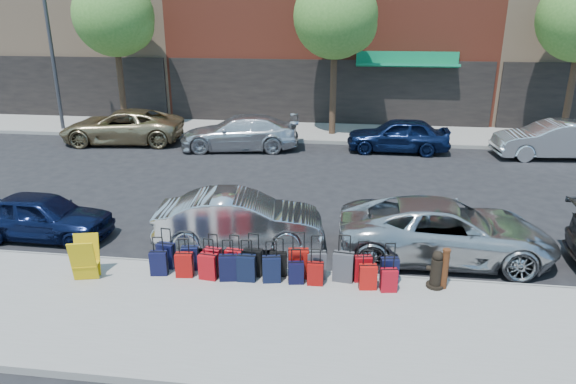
# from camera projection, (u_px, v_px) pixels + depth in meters

# --- Properties ---
(ground) EXTENTS (120.00, 120.00, 0.00)m
(ground) POSITION_uv_depth(u_px,v_px,m) (299.00, 205.00, 16.04)
(ground) COLOR black
(ground) RESTS_ON ground
(sidewalk_near) EXTENTS (60.00, 4.00, 0.15)m
(sidewalk_near) POSITION_uv_depth(u_px,v_px,m) (261.00, 321.00, 9.94)
(sidewalk_near) COLOR gray
(sidewalk_near) RESTS_ON ground
(sidewalk_far) EXTENTS (60.00, 4.00, 0.15)m
(sidewalk_far) POSITION_uv_depth(u_px,v_px,m) (322.00, 132.00, 25.36)
(sidewalk_far) COLOR gray
(sidewalk_far) RESTS_ON ground
(curb_near) EXTENTS (60.00, 0.08, 0.15)m
(curb_near) POSITION_uv_depth(u_px,v_px,m) (277.00, 271.00, 11.83)
(curb_near) COLOR gray
(curb_near) RESTS_ON ground
(curb_far) EXTENTS (60.00, 0.08, 0.15)m
(curb_far) POSITION_uv_depth(u_px,v_px,m) (319.00, 142.00, 23.47)
(curb_far) COLOR gray
(curb_far) RESTS_ON ground
(tree_left) EXTENTS (3.80, 3.80, 7.27)m
(tree_left) POSITION_uv_depth(u_px,v_px,m) (117.00, 18.00, 24.36)
(tree_left) COLOR black
(tree_left) RESTS_ON sidewalk_far
(tree_center) EXTENTS (3.80, 3.80, 7.27)m
(tree_center) POSITION_uv_depth(u_px,v_px,m) (338.00, 19.00, 23.03)
(tree_center) COLOR black
(tree_center) RESTS_ON sidewalk_far
(streetlight) EXTENTS (2.59, 0.18, 8.00)m
(streetlight) POSITION_uv_depth(u_px,v_px,m) (53.00, 35.00, 24.33)
(streetlight) COLOR #333338
(streetlight) RESTS_ON sidewalk_far
(suitcase_front_0) EXTENTS (0.41, 0.26, 0.95)m
(suitcase_front_0) POSITION_uv_depth(u_px,v_px,m) (166.00, 255.00, 11.77)
(suitcase_front_0) COLOR black
(suitcase_front_0) RESTS_ON sidewalk_near
(suitcase_front_1) EXTENTS (0.40, 0.27, 0.89)m
(suitcase_front_1) POSITION_uv_depth(u_px,v_px,m) (190.00, 258.00, 11.69)
(suitcase_front_1) COLOR black
(suitcase_front_1) RESTS_ON sidewalk_near
(suitcase_front_2) EXTENTS (0.40, 0.26, 0.90)m
(suitcase_front_2) POSITION_uv_depth(u_px,v_px,m) (213.00, 260.00, 11.59)
(suitcase_front_2) COLOR #AB0B15
(suitcase_front_2) RESTS_ON sidewalk_near
(suitcase_front_3) EXTENTS (0.40, 0.25, 0.92)m
(suitcase_front_3) POSITION_uv_depth(u_px,v_px,m) (234.00, 261.00, 11.50)
(suitcase_front_3) COLOR #AE0B11
(suitcase_front_3) RESTS_ON sidewalk_near
(suitcase_front_4) EXTENTS (0.43, 0.27, 0.99)m
(suitcase_front_4) POSITION_uv_depth(u_px,v_px,m) (253.00, 262.00, 11.43)
(suitcase_front_4) COLOR black
(suitcase_front_4) RESTS_ON sidewalk_near
(suitcase_front_5) EXTENTS (0.38, 0.22, 0.89)m
(suitcase_front_5) POSITION_uv_depth(u_px,v_px,m) (278.00, 264.00, 11.41)
(suitcase_front_5) COLOR black
(suitcase_front_5) RESTS_ON sidewalk_near
(suitcase_front_6) EXTENTS (0.47, 0.30, 1.06)m
(suitcase_front_6) POSITION_uv_depth(u_px,v_px,m) (298.00, 263.00, 11.32)
(suitcase_front_6) COLOR #930E09
(suitcase_front_6) RESTS_ON sidewalk_near
(suitcase_front_7) EXTENTS (0.44, 0.29, 1.00)m
(suitcase_front_7) POSITION_uv_depth(u_px,v_px,m) (317.00, 265.00, 11.30)
(suitcase_front_7) COLOR #3B3B40
(suitcase_front_7) RESTS_ON sidewalk_near
(suitcase_front_8) EXTENTS (0.47, 0.29, 1.06)m
(suitcase_front_8) POSITION_uv_depth(u_px,v_px,m) (343.00, 267.00, 11.17)
(suitcase_front_8) COLOR #3B3A3F
(suitcase_front_8) RESTS_ON sidewalk_near
(suitcase_front_9) EXTENTS (0.42, 0.28, 0.92)m
(suitcase_front_9) POSITION_uv_depth(u_px,v_px,m) (363.00, 269.00, 11.18)
(suitcase_front_9) COLOR maroon
(suitcase_front_9) RESTS_ON sidewalk_near
(suitcase_front_10) EXTENTS (0.41, 0.27, 0.92)m
(suitcase_front_10) POSITION_uv_depth(u_px,v_px,m) (389.00, 270.00, 11.11)
(suitcase_front_10) COLOR black
(suitcase_front_10) RESTS_ON sidewalk_near
(suitcase_back_0) EXTENTS (0.40, 0.27, 0.89)m
(suitcase_back_0) POSITION_uv_depth(u_px,v_px,m) (159.00, 263.00, 11.45)
(suitcase_back_0) COLOR black
(suitcase_back_0) RESTS_ON sidewalk_near
(suitcase_back_1) EXTENTS (0.40, 0.26, 0.90)m
(suitcase_back_1) POSITION_uv_depth(u_px,v_px,m) (184.00, 265.00, 11.37)
(suitcase_back_1) COLOR #960B09
(suitcase_back_1) RESTS_ON sidewalk_near
(suitcase_back_2) EXTENTS (0.42, 0.28, 0.94)m
(suitcase_back_2) POSITION_uv_depth(u_px,v_px,m) (208.00, 266.00, 11.27)
(suitcase_back_2) COLOR #9A0910
(suitcase_back_2) RESTS_ON sidewalk_near
(suitcase_back_3) EXTENTS (0.43, 0.29, 0.93)m
(suitcase_back_3) POSITION_uv_depth(u_px,v_px,m) (228.00, 268.00, 11.22)
(suitcase_back_3) COLOR black
(suitcase_back_3) RESTS_ON sidewalk_near
(suitcase_back_4) EXTENTS (0.40, 0.24, 0.95)m
(suitcase_back_4) POSITION_uv_depth(u_px,v_px,m) (246.00, 268.00, 11.19)
(suitcase_back_4) COLOR black
(suitcase_back_4) RESTS_ON sidewalk_near
(suitcase_back_5) EXTENTS (0.43, 0.30, 0.94)m
(suitcase_back_5) POSITION_uv_depth(u_px,v_px,m) (271.00, 269.00, 11.15)
(suitcase_back_5) COLOR black
(suitcase_back_5) RESTS_ON sidewalk_near
(suitcase_back_6) EXTENTS (0.36, 0.24, 0.80)m
(suitcase_back_6) POSITION_uv_depth(u_px,v_px,m) (296.00, 273.00, 11.09)
(suitcase_back_6) COLOR black
(suitcase_back_6) RESTS_ON sidewalk_near
(suitcase_back_7) EXTENTS (0.35, 0.21, 0.82)m
(suitcase_back_7) POSITION_uv_depth(u_px,v_px,m) (315.00, 274.00, 11.04)
(suitcase_back_7) COLOR maroon
(suitcase_back_7) RESTS_ON sidewalk_near
(suitcase_back_9) EXTENTS (0.39, 0.26, 0.88)m
(suitcase_back_9) POSITION_uv_depth(u_px,v_px,m) (368.00, 277.00, 10.87)
(suitcase_back_9) COLOR #B30F0B
(suitcase_back_9) RESTS_ON sidewalk_near
(suitcase_back_10) EXTENTS (0.37, 0.25, 0.81)m
(suitcase_back_10) POSITION_uv_depth(u_px,v_px,m) (389.00, 280.00, 10.77)
(suitcase_back_10) COLOR #A10A16
(suitcase_back_10) RESTS_ON sidewalk_near
(fire_hydrant) EXTENTS (0.43, 0.38, 0.84)m
(fire_hydrant) POSITION_uv_depth(u_px,v_px,m) (436.00, 270.00, 10.89)
(fire_hydrant) COLOR black
(fire_hydrant) RESTS_ON sidewalk_near
(bollard) EXTENTS (0.17, 0.17, 0.91)m
(bollard) POSITION_uv_depth(u_px,v_px,m) (445.00, 268.00, 10.82)
(bollard) COLOR #38190C
(bollard) RESTS_ON sidewalk_near
(display_rack) EXTENTS (0.66, 0.70, 0.96)m
(display_rack) POSITION_uv_depth(u_px,v_px,m) (85.00, 259.00, 11.23)
(display_rack) COLOR #CCA30B
(display_rack) RESTS_ON sidewalk_near
(car_near_0) EXTENTS (3.69, 1.53, 1.25)m
(car_near_0) POSITION_uv_depth(u_px,v_px,m) (42.00, 216.00, 13.56)
(car_near_0) COLOR #0C1536
(car_near_0) RESTS_ON ground
(car_near_1) EXTENTS (4.40, 2.02, 1.40)m
(car_near_1) POSITION_uv_depth(u_px,v_px,m) (240.00, 220.00, 13.12)
(car_near_1) COLOR #B7B9BE
(car_near_1) RESTS_ON ground
(car_near_2) EXTENTS (5.17, 2.45, 1.43)m
(car_near_2) POSITION_uv_depth(u_px,v_px,m) (445.00, 230.00, 12.45)
(car_near_2) COLOR #B6B9BD
(car_near_2) RESTS_ON ground
(car_far_0) EXTENTS (5.72, 3.15, 1.52)m
(car_far_0) POSITION_uv_depth(u_px,v_px,m) (122.00, 127.00, 23.42)
(car_far_0) COLOR #99855D
(car_far_0) RESTS_ON ground
(car_far_1) EXTENTS (5.36, 2.76, 1.49)m
(car_far_1) POSITION_uv_depth(u_px,v_px,m) (240.00, 133.00, 22.30)
(car_far_1) COLOR silver
(car_far_1) RESTS_ON ground
(car_far_2) EXTENTS (4.32, 1.77, 1.47)m
(car_far_2) POSITION_uv_depth(u_px,v_px,m) (398.00, 135.00, 21.93)
(car_far_2) COLOR #0D193B
(car_far_2) RESTS_ON ground
(car_far_3) EXTENTS (4.79, 2.06, 1.53)m
(car_far_3) POSITION_uv_depth(u_px,v_px,m) (553.00, 140.00, 20.98)
(car_far_3) COLOR silver
(car_far_3) RESTS_ON ground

